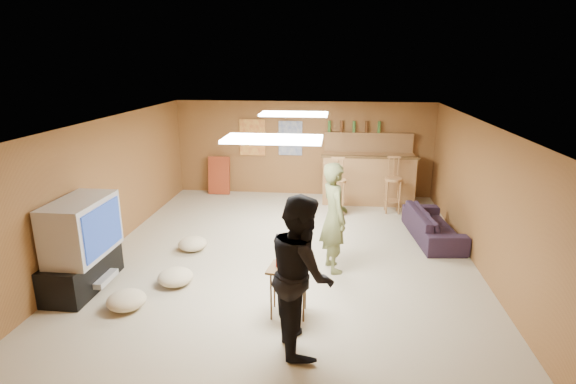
# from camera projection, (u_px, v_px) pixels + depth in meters

# --- Properties ---
(ground) EXTENTS (7.00, 7.00, 0.00)m
(ground) POSITION_uv_depth(u_px,v_px,m) (287.00, 252.00, 7.52)
(ground) COLOR tan
(ground) RESTS_ON ground
(ceiling) EXTENTS (6.00, 7.00, 0.02)m
(ceiling) POSITION_uv_depth(u_px,v_px,m) (287.00, 121.00, 6.90)
(ceiling) COLOR silver
(ceiling) RESTS_ON ground
(wall_back) EXTENTS (6.00, 0.02, 2.20)m
(wall_back) POSITION_uv_depth(u_px,v_px,m) (303.00, 149.00, 10.55)
(wall_back) COLOR brown
(wall_back) RESTS_ON ground
(wall_front) EXTENTS (6.00, 0.02, 2.20)m
(wall_front) POSITION_uv_depth(u_px,v_px,m) (242.00, 301.00, 3.87)
(wall_front) COLOR brown
(wall_front) RESTS_ON ground
(wall_left) EXTENTS (0.02, 7.00, 2.20)m
(wall_left) POSITION_uv_depth(u_px,v_px,m) (109.00, 184.00, 7.52)
(wall_left) COLOR brown
(wall_left) RESTS_ON ground
(wall_right) EXTENTS (0.02, 7.00, 2.20)m
(wall_right) POSITION_uv_depth(u_px,v_px,m) (480.00, 195.00, 6.90)
(wall_right) COLOR brown
(wall_right) RESTS_ON ground
(tv_stand) EXTENTS (0.55, 1.30, 0.50)m
(tv_stand) POSITION_uv_depth(u_px,v_px,m) (83.00, 271.00, 6.30)
(tv_stand) COLOR black
(tv_stand) RESTS_ON ground
(dvd_box) EXTENTS (0.35, 0.50, 0.08)m
(dvd_box) POSITION_uv_depth(u_px,v_px,m) (98.00, 278.00, 6.31)
(dvd_box) COLOR #B2B2B7
(dvd_box) RESTS_ON tv_stand
(tv_body) EXTENTS (0.60, 1.10, 0.80)m
(tv_body) POSITION_uv_depth(u_px,v_px,m) (81.00, 228.00, 6.11)
(tv_body) COLOR #B2B2B7
(tv_body) RESTS_ON tv_stand
(tv_screen) EXTENTS (0.02, 0.95, 0.65)m
(tv_screen) POSITION_uv_depth(u_px,v_px,m) (103.00, 229.00, 6.08)
(tv_screen) COLOR navy
(tv_screen) RESTS_ON tv_body
(bar_counter) EXTENTS (2.00, 0.60, 1.10)m
(bar_counter) POSITION_uv_depth(u_px,v_px,m) (368.00, 179.00, 10.02)
(bar_counter) COLOR brown
(bar_counter) RESTS_ON ground
(bar_lip) EXTENTS (2.10, 0.12, 0.05)m
(bar_lip) POSITION_uv_depth(u_px,v_px,m) (370.00, 157.00, 9.63)
(bar_lip) COLOR #442D15
(bar_lip) RESTS_ON bar_counter
(bar_shelf) EXTENTS (2.00, 0.18, 0.05)m
(bar_shelf) POSITION_uv_depth(u_px,v_px,m) (369.00, 134.00, 10.19)
(bar_shelf) COLOR brown
(bar_shelf) RESTS_ON bar_backing
(bar_backing) EXTENTS (2.00, 0.14, 0.60)m
(bar_backing) POSITION_uv_depth(u_px,v_px,m) (368.00, 146.00, 10.29)
(bar_backing) COLOR brown
(bar_backing) RESTS_ON bar_counter
(poster_left) EXTENTS (0.60, 0.03, 0.85)m
(poster_left) POSITION_uv_depth(u_px,v_px,m) (252.00, 138.00, 10.57)
(poster_left) COLOR #BF3F26
(poster_left) RESTS_ON wall_back
(poster_right) EXTENTS (0.55, 0.03, 0.80)m
(poster_right) POSITION_uv_depth(u_px,v_px,m) (290.00, 138.00, 10.47)
(poster_right) COLOR #334C99
(poster_right) RESTS_ON wall_back
(folding_chair_stack) EXTENTS (0.50, 0.26, 0.91)m
(folding_chair_stack) POSITION_uv_depth(u_px,v_px,m) (219.00, 175.00, 10.75)
(folding_chair_stack) COLOR #94361B
(folding_chair_stack) RESTS_ON ground
(ceiling_panel_front) EXTENTS (1.20, 0.60, 0.04)m
(ceiling_panel_front) POSITION_uv_depth(u_px,v_px,m) (273.00, 139.00, 5.48)
(ceiling_panel_front) COLOR white
(ceiling_panel_front) RESTS_ON ceiling
(ceiling_panel_back) EXTENTS (1.20, 0.60, 0.04)m
(ceiling_panel_back) POSITION_uv_depth(u_px,v_px,m) (294.00, 114.00, 8.06)
(ceiling_panel_back) COLOR white
(ceiling_panel_back) RESTS_ON ceiling
(person_olive) EXTENTS (0.59, 0.72, 1.68)m
(person_olive) POSITION_uv_depth(u_px,v_px,m) (334.00, 218.00, 6.69)
(person_olive) COLOR #636A3D
(person_olive) RESTS_ON ground
(person_black) EXTENTS (0.88, 1.01, 1.77)m
(person_black) POSITION_uv_depth(u_px,v_px,m) (301.00, 273.00, 4.85)
(person_black) COLOR black
(person_black) RESTS_ON ground
(sofa) EXTENTS (0.87, 1.83, 0.52)m
(sofa) POSITION_uv_depth(u_px,v_px,m) (433.00, 225.00, 8.06)
(sofa) COLOR black
(sofa) RESTS_ON ground
(tray_table) EXTENTS (0.54, 0.46, 0.64)m
(tray_table) POSITION_uv_depth(u_px,v_px,m) (289.00, 291.00, 5.61)
(tray_table) COLOR #442D15
(tray_table) RESTS_ON ground
(cup_red_near) EXTENTS (0.09, 0.09, 0.10)m
(cup_red_near) POSITION_uv_depth(u_px,v_px,m) (279.00, 263.00, 5.54)
(cup_red_near) COLOR #A50C0B
(cup_red_near) RESTS_ON tray_table
(cup_red_far) EXTENTS (0.08, 0.08, 0.11)m
(cup_red_far) POSITION_uv_depth(u_px,v_px,m) (293.00, 266.00, 5.44)
(cup_red_far) COLOR #A50C0B
(cup_red_far) RESTS_ON tray_table
(cup_blue) EXTENTS (0.08, 0.08, 0.10)m
(cup_blue) POSITION_uv_depth(u_px,v_px,m) (298.00, 260.00, 5.61)
(cup_blue) COLOR navy
(cup_blue) RESTS_ON tray_table
(bar_stool_left) EXTENTS (0.44, 0.44, 1.18)m
(bar_stool_left) POSITION_uv_depth(u_px,v_px,m) (337.00, 187.00, 9.25)
(bar_stool_left) COLOR brown
(bar_stool_left) RESTS_ON ground
(bar_stool_right) EXTENTS (0.45, 0.45, 1.09)m
(bar_stool_right) POSITION_uv_depth(u_px,v_px,m) (393.00, 187.00, 9.38)
(bar_stool_right) COLOR brown
(bar_stool_right) RESTS_ON ground
(cushion_near_tv) EXTENTS (0.61, 0.61, 0.23)m
(cushion_near_tv) POSITION_uv_depth(u_px,v_px,m) (175.00, 277.00, 6.43)
(cushion_near_tv) COLOR #C0AE87
(cushion_near_tv) RESTS_ON ground
(cushion_mid) EXTENTS (0.63, 0.63, 0.22)m
(cushion_mid) POSITION_uv_depth(u_px,v_px,m) (193.00, 244.00, 7.60)
(cushion_mid) COLOR #C0AE87
(cushion_mid) RESTS_ON ground
(cushion_far) EXTENTS (0.64, 0.64, 0.23)m
(cushion_far) POSITION_uv_depth(u_px,v_px,m) (126.00, 300.00, 5.80)
(cushion_far) COLOR #C0AE87
(cushion_far) RESTS_ON ground
(bottle_row) EXTENTS (1.20, 0.08, 0.26)m
(bottle_row) POSITION_uv_depth(u_px,v_px,m) (354.00, 127.00, 10.16)
(bottle_row) COLOR #3F7233
(bottle_row) RESTS_ON bar_shelf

